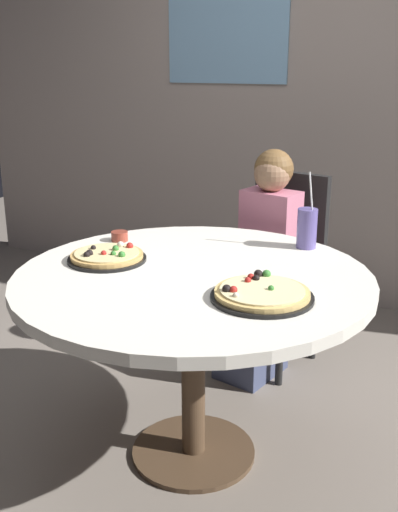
% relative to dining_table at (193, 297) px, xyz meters
% --- Properties ---
extents(ground_plane, '(8.00, 8.00, 0.00)m').
position_rel_dining_table_xyz_m(ground_plane, '(0.00, 0.00, -0.66)').
color(ground_plane, slate).
extents(wall_with_window, '(5.20, 0.14, 2.90)m').
position_rel_dining_table_xyz_m(wall_with_window, '(-0.00, 1.88, 0.79)').
color(wall_with_window, '#A8998E').
rests_on(wall_with_window, ground_plane).
extents(dining_table, '(1.28, 1.28, 0.75)m').
position_rel_dining_table_xyz_m(dining_table, '(0.00, 0.00, 0.00)').
color(dining_table, silver).
rests_on(dining_table, ground_plane).
extents(chair_wooden, '(0.47, 0.47, 0.95)m').
position_rel_dining_table_xyz_m(chair_wooden, '(0.02, 0.94, -0.13)').
color(chair_wooden, black).
rests_on(chair_wooden, ground_plane).
extents(diner_child, '(0.32, 0.43, 1.08)m').
position_rel_dining_table_xyz_m(diner_child, '(-0.02, 0.76, -0.18)').
color(diner_child, '#3F4766').
rests_on(diner_child, ground_plane).
extents(pizza_veggie, '(0.30, 0.30, 0.05)m').
position_rel_dining_table_xyz_m(pizza_veggie, '(-0.35, -0.01, 0.11)').
color(pizza_veggie, black).
rests_on(pizza_veggie, dining_table).
extents(pizza_cheese, '(0.33, 0.33, 0.05)m').
position_rel_dining_table_xyz_m(pizza_cheese, '(0.30, -0.12, 0.11)').
color(pizza_cheese, black).
rests_on(pizza_cheese, dining_table).
extents(soda_cup, '(0.08, 0.08, 0.31)m').
position_rel_dining_table_xyz_m(soda_cup, '(0.27, 0.48, 0.17)').
color(soda_cup, '#6659A5').
rests_on(soda_cup, dining_table).
extents(sauce_bowl, '(0.07, 0.07, 0.04)m').
position_rel_dining_table_xyz_m(sauce_bowl, '(-0.46, 0.23, 0.11)').
color(sauce_bowl, brown).
rests_on(sauce_bowl, dining_table).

